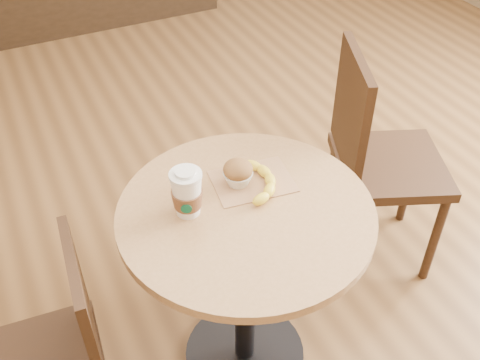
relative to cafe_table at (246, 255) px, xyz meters
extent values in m
plane|color=brown|center=(0.09, 0.04, -0.55)|extent=(7.00, 7.00, 0.00)
cylinder|color=black|center=(0.00, 0.00, -0.54)|extent=(0.44, 0.44, 0.02)
cylinder|color=black|center=(0.00, 0.00, -0.18)|extent=(0.07, 0.07, 0.72)
cylinder|color=#AC7E4F|center=(0.00, 0.00, 0.18)|extent=(0.76, 0.76, 0.03)
cylinder|color=#352112|center=(-0.50, 0.13, -0.35)|extent=(0.03, 0.03, 0.40)
cube|color=#352112|center=(-0.50, -0.02, 0.06)|extent=(0.05, 0.34, 0.37)
cube|color=#352112|center=(0.76, 0.24, -0.08)|extent=(0.55, 0.55, 0.04)
cylinder|color=#352112|center=(0.85, 0.01, -0.32)|extent=(0.04, 0.04, 0.47)
cylinder|color=#352112|center=(0.99, 0.34, -0.32)|extent=(0.04, 0.04, 0.47)
cylinder|color=#352112|center=(0.52, 0.14, -0.32)|extent=(0.04, 0.04, 0.47)
cylinder|color=#352112|center=(0.66, 0.47, -0.32)|extent=(0.04, 0.04, 0.47)
cube|color=#352112|center=(0.58, 0.31, 0.18)|extent=(0.18, 0.38, 0.44)
cube|color=#A87751|center=(0.07, 0.10, 0.20)|extent=(0.26, 0.21, 0.00)
cylinder|color=white|center=(-0.15, 0.06, 0.34)|extent=(0.09, 0.09, 0.01)
cylinder|color=white|center=(-0.15, 0.06, 0.35)|extent=(0.06, 0.06, 0.01)
cylinder|color=#085032|center=(-0.17, 0.02, 0.25)|extent=(0.03, 0.01, 0.03)
ellipsoid|color=brown|center=(0.03, 0.11, 0.25)|extent=(0.09, 0.09, 0.06)
ellipsoid|color=beige|center=(0.03, 0.11, 0.27)|extent=(0.03, 0.03, 0.02)
camera|label=1|loc=(-0.53, -1.06, 1.31)|focal=42.00mm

